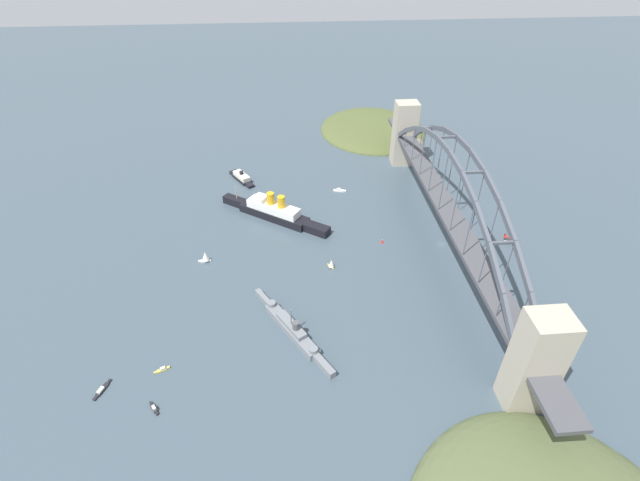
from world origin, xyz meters
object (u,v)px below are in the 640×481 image
Objects in this scene: small_boat_4 at (339,190)px; harbor_ferry_steamer at (242,177)px; naval_cruiser at (292,329)px; small_boat_1 at (154,408)px; harbor_arch_bridge at (448,208)px; small_boat_3 at (102,390)px; ocean_liner at (274,211)px; small_boat_2 at (205,256)px; channel_marker_buoy at (382,241)px; seaplane_taxiing_near_bridge at (510,239)px; small_boat_5 at (162,370)px; small_boat_0 at (331,264)px.

harbor_ferry_steamer is at bearing 72.35° from small_boat_4.
small_boat_1 is at bearing 122.35° from naval_cruiser.
harbor_arch_bridge is 213.62m from small_boat_3.
ocean_liner is 2.50× the size of harbor_ferry_steamer.
small_boat_2 reaches higher than channel_marker_buoy.
ocean_liner is 60.45m from small_boat_4.
seaplane_taxiing_near_bridge reaches higher than channel_marker_buoy.
harbor_arch_bridge is 26.20× the size of small_boat_3.
small_boat_2 reaches higher than harbor_ferry_steamer.
seaplane_taxiing_near_bridge is 0.83× the size of small_boat_3.
harbor_ferry_steamer is 3.61× the size of small_boat_2.
naval_cruiser is 7.44× the size of small_boat_2.
small_boat_2 is (-102.97, 16.71, 1.55)m from harbor_ferry_steamer.
naval_cruiser is 65.68m from small_boat_5.
small_boat_0 is (-17.31, 120.45, 1.21)m from seaplane_taxiing_near_bridge.
harbor_ferry_steamer is 11.06× the size of channel_marker_buoy.
small_boat_4 is (91.17, -15.79, -2.30)m from small_boat_0.
small_boat_5 is at bearing 171.38° from harbor_ferry_steamer.
channel_marker_buoy is at bearing -39.95° from naval_cruiser.
small_boat_4 is at bearing -37.41° from small_boat_3.
channel_marker_buoy is at bearing 82.61° from harbor_arch_bridge.
small_boat_5 is at bearing -70.06° from small_boat_3.
ocean_liner reaches higher than naval_cruiser.
channel_marker_buoy is (-35.26, -70.46, -4.39)m from ocean_liner.
small_boat_0 is at bearing 122.24° from channel_marker_buoy.
small_boat_2 is at bearing 91.95° from harbor_arch_bridge.
harbor_ferry_steamer is at bearing 24.43° from ocean_liner.
harbor_arch_bridge is 108.21× the size of channel_marker_buoy.
small_boat_1 is at bearing 160.11° from ocean_liner.
seaplane_taxiing_near_bridge is (-40.64, -154.95, -3.55)m from ocean_liner.
small_boat_4 reaches higher than small_boat_5.
naval_cruiser is at bearing 115.02° from seaplane_taxiing_near_bridge.
naval_cruiser is at bearing -140.83° from small_boat_2.
small_boat_2 reaches higher than small_boat_5.
small_boat_1 is 28.50m from small_boat_3.
small_boat_0 is (50.90, -25.69, 0.35)m from naval_cruiser.
seaplane_taxiing_near_bridge reaches higher than small_boat_5.
small_boat_2 reaches higher than small_boat_4.
seaplane_taxiing_near_bridge is 1.12× the size of small_boat_2.
channel_marker_buoy is at bearing -55.97° from small_boat_3.
small_boat_2 is (103.03, -10.87, 3.13)m from small_boat_1.
small_boat_0 reaches higher than small_boat_5.
ocean_liner reaches higher than small_boat_4.
small_boat_1 reaches higher than small_boat_5.
harbor_ferry_steamer is 3.22× the size of seaplane_taxiing_near_bridge.
small_boat_4 is (181.68, -104.01, 0.03)m from small_boat_1.
small_boat_4 is 191.59m from small_boat_5.
harbor_ferry_steamer is 130.44m from small_boat_0.
harbor_ferry_steamer is (166.39, 34.95, -0.41)m from naval_cruiser.
small_boat_0 is 0.91× the size of small_boat_5.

